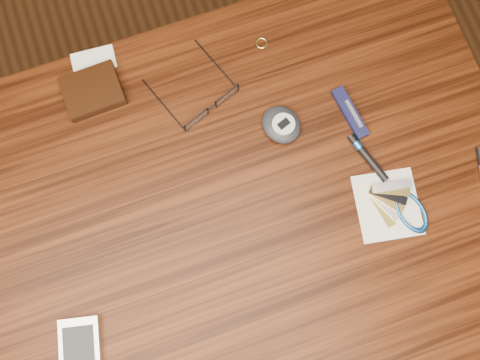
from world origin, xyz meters
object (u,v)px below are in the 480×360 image
Objects in this scene: wallet_and_card at (92,90)px; pda_phone at (81,356)px; pocket_knife at (350,113)px; desk at (224,223)px; eyeglasses at (209,105)px; notepad_keys at (399,207)px; pedometer at (281,125)px.

pda_phone is at bearing -108.54° from wallet_and_card.
wallet_and_card is 1.27× the size of pocket_knife.
desk is 0.33m from pda_phone.
wallet_and_card is at bearing 155.66° from pocket_knife.
eyeglasses is 0.24m from pocket_knife.
pedometer is at bearing 124.87° from notepad_keys.
notepad_keys is 1.33× the size of pocket_knife.
wallet_and_card is 1.44× the size of pedometer.
pedometer reaches higher than wallet_and_card.
pda_phone is 0.98× the size of notepad_keys.
eyeglasses reaches higher than desk.
eyeglasses reaches higher than pocket_knife.
pedometer is (0.28, -0.16, 0.00)m from wallet_and_card.
desk is 0.29m from pocket_knife.
wallet_and_card is 0.32m from pedometer.
eyeglasses reaches higher than pda_phone.
pocket_knife is at bearing -8.30° from pedometer.
wallet_and_card is 0.98× the size of pda_phone.
pedometer reaches higher than pocket_knife.
eyeglasses is at bearing 45.27° from pda_phone.
notepad_keys reaches higher than desk.
pocket_knife is (0.12, -0.02, -0.01)m from pedometer.
notepad_keys is at bearing -16.83° from desk.
pedometer is (0.42, 0.24, 0.00)m from pda_phone.
pocket_knife is at bearing 23.06° from pda_phone.
eyeglasses is (0.04, 0.18, 0.11)m from desk.
pedometer reaches higher than eyeglasses.
pedometer reaches higher than pda_phone.
eyeglasses is at bearing 78.06° from desk.
desk is 6.52× the size of eyeglasses.
notepad_keys is 0.18m from pocket_knife.
eyeglasses is at bearing 144.68° from pedometer.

